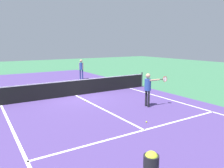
{
  "coord_description": "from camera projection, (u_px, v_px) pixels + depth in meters",
  "views": [
    {
      "loc": [
        -5.04,
        -12.21,
        3.15
      ],
      "look_at": [
        1.06,
        -2.48,
        1.0
      ],
      "focal_mm": 35.17,
      "sensor_mm": 36.0,
      "label": 1
    }
  ],
  "objects": [
    {
      "name": "line_center_service",
      "position": [
        102.0,
        108.0,
        10.72
      ],
      "size": [
        0.1,
        6.4,
        0.01
      ],
      "primitive_type": "cube",
      "color": "white",
      "rests_on": "ground_plane"
    },
    {
      "name": "player_far",
      "position": [
        81.0,
        67.0,
        19.14
      ],
      "size": [
        0.32,
        0.34,
        1.75
      ],
      "color": "navy",
      "rests_on": "ground_plane"
    },
    {
      "name": "line_sideline_left",
      "position": [
        24.0,
        154.0,
        6.29
      ],
      "size": [
        0.1,
        11.89,
        0.01
      ],
      "primitive_type": "cube",
      "color": "white",
      "rests_on": "ground_plane"
    },
    {
      "name": "line_service_near",
      "position": [
        144.0,
        130.0,
        8.05
      ],
      "size": [
        8.22,
        0.1,
        0.01
      ],
      "primitive_type": "cube",
      "color": "white",
      "rests_on": "ground_plane"
    },
    {
      "name": "court_surface_inbounds",
      "position": [
        76.0,
        95.0,
        13.39
      ],
      "size": [
        10.62,
        24.4,
        0.0
      ],
      "primitive_type": "cube",
      "color": "#4C387A",
      "rests_on": "ground_plane"
    },
    {
      "name": "player_near",
      "position": [
        148.0,
        86.0,
        10.87
      ],
      "size": [
        1.19,
        0.6,
        1.68
      ],
      "color": "black",
      "rests_on": "ground_plane"
    },
    {
      "name": "tennis_ball_mid_court",
      "position": [
        146.0,
        122.0,
        8.8
      ],
      "size": [
        0.07,
        0.07,
        0.07
      ],
      "primitive_type": "sphere",
      "color": "#CCE033",
      "rests_on": "ground_plane"
    },
    {
      "name": "tennis_ball_near_net",
      "position": [
        86.0,
        101.0,
        11.97
      ],
      "size": [
        0.07,
        0.07,
        0.07
      ],
      "primitive_type": "sphere",
      "color": "#CCE033",
      "rests_on": "ground_plane"
    },
    {
      "name": "line_sideline_right",
      "position": [
        204.0,
        109.0,
        10.58
      ],
      "size": [
        0.1,
        11.89,
        0.01
      ],
      "primitive_type": "cube",
      "color": "white",
      "rests_on": "ground_plane"
    },
    {
      "name": "ground_plane",
      "position": [
        76.0,
        95.0,
        13.39
      ],
      "size": [
        60.0,
        60.0,
        0.0
      ],
      "primitive_type": "plane",
      "color": "#38724C"
    },
    {
      "name": "ball_hopper",
      "position": [
        151.0,
        160.0,
        4.71
      ],
      "size": [
        0.34,
        0.34,
        0.87
      ],
      "color": "black",
      "rests_on": "ground_plane"
    },
    {
      "name": "net",
      "position": [
        76.0,
        88.0,
        13.29
      ],
      "size": [
        10.45,
        0.09,
        1.07
      ],
      "color": "#33383D",
      "rests_on": "ground_plane"
    }
  ]
}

